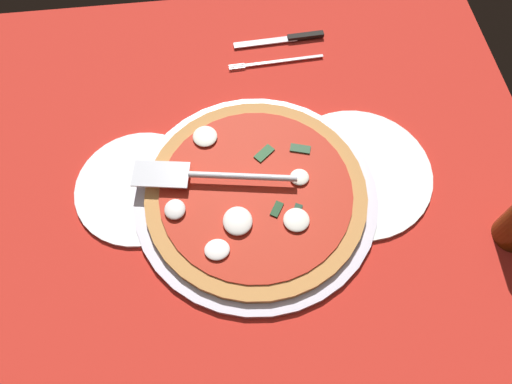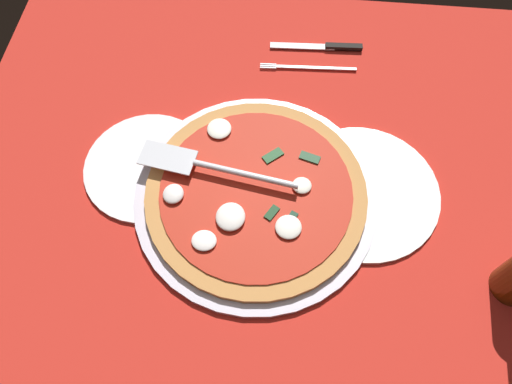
{
  "view_description": "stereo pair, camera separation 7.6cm",
  "coord_description": "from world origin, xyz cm",
  "px_view_note": "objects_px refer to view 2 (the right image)",
  "views": [
    {
      "loc": [
        -2.96,
        -33.58,
        69.56
      ],
      "look_at": [
        1.24,
        2.04,
        2.36
      ],
      "focal_mm": 33.97,
      "sensor_mm": 36.0,
      "label": 1
    },
    {
      "loc": [
        4.65,
        -33.66,
        69.56
      ],
      "look_at": [
        1.24,
        2.04,
        2.36
      ],
      "focal_mm": 33.97,
      "sensor_mm": 36.0,
      "label": 2
    }
  ],
  "objects_px": {
    "dinner_plate_right": "(362,192)",
    "pizza": "(255,193)",
    "pizza_server": "(212,167)",
    "place_setting_far": "(317,58)",
    "dinner_plate_left": "(148,167)"
  },
  "relations": [
    {
      "from": "dinner_plate_left",
      "to": "pizza",
      "type": "distance_m",
      "value": 0.19
    },
    {
      "from": "dinner_plate_left",
      "to": "pizza_server",
      "type": "xyz_separation_m",
      "value": [
        0.11,
        -0.01,
        0.04
      ]
    },
    {
      "from": "dinner_plate_left",
      "to": "place_setting_far",
      "type": "height_order",
      "value": "place_setting_far"
    },
    {
      "from": "dinner_plate_left",
      "to": "pizza",
      "type": "height_order",
      "value": "pizza"
    },
    {
      "from": "dinner_plate_right",
      "to": "place_setting_far",
      "type": "bearing_deg",
      "value": 106.59
    },
    {
      "from": "pizza_server",
      "to": "place_setting_far",
      "type": "relative_size",
      "value": 1.25
    },
    {
      "from": "dinner_plate_left",
      "to": "dinner_plate_right",
      "type": "distance_m",
      "value": 0.36
    },
    {
      "from": "pizza_server",
      "to": "place_setting_far",
      "type": "xyz_separation_m",
      "value": [
        0.16,
        0.28,
        -0.04
      ]
    },
    {
      "from": "pizza",
      "to": "place_setting_far",
      "type": "height_order",
      "value": "pizza"
    },
    {
      "from": "pizza_server",
      "to": "pizza",
      "type": "bearing_deg",
      "value": 167.65
    },
    {
      "from": "dinner_plate_left",
      "to": "place_setting_far",
      "type": "bearing_deg",
      "value": 44.83
    },
    {
      "from": "dinner_plate_right",
      "to": "pizza",
      "type": "relative_size",
      "value": 0.7
    },
    {
      "from": "dinner_plate_right",
      "to": "place_setting_far",
      "type": "distance_m",
      "value": 0.29
    },
    {
      "from": "dinner_plate_right",
      "to": "pizza",
      "type": "xyz_separation_m",
      "value": [
        -0.17,
        -0.03,
        0.01
      ]
    },
    {
      "from": "dinner_plate_right",
      "to": "place_setting_far",
      "type": "xyz_separation_m",
      "value": [
        -0.08,
        0.28,
        -0.0
      ]
    }
  ]
}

